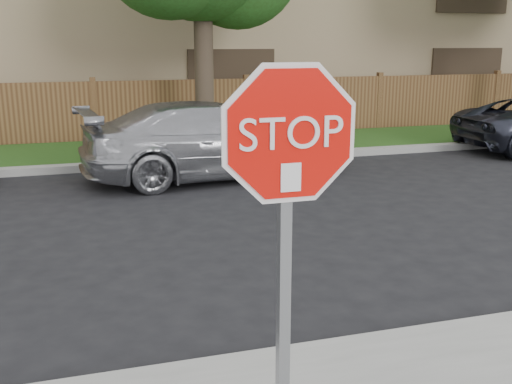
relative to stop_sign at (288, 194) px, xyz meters
name	(u,v)px	position (x,y,z in m)	size (l,w,h in m)	color
ground	(152,376)	(-0.60, 1.48, -1.83)	(90.00, 90.00, 0.00)	black
far_curb	(103,167)	(-0.60, 9.63, -1.75)	(70.00, 0.30, 0.15)	gray
grass_strip	(99,153)	(-0.60, 11.28, -1.77)	(70.00, 3.00, 0.12)	#1E4714
fence	(95,113)	(-0.60, 12.88, -1.03)	(70.00, 0.12, 1.60)	#51321C
apartment_building	(83,11)	(-0.60, 18.48, 1.70)	(35.20, 9.20, 7.20)	#9F8662
stop_sign	(288,194)	(0.00, 0.00, 0.00)	(1.01, 0.13, 2.55)	gray
sedan_right	(214,140)	(1.48, 8.35, -1.09)	(2.06, 5.07, 1.47)	#A7A8AE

